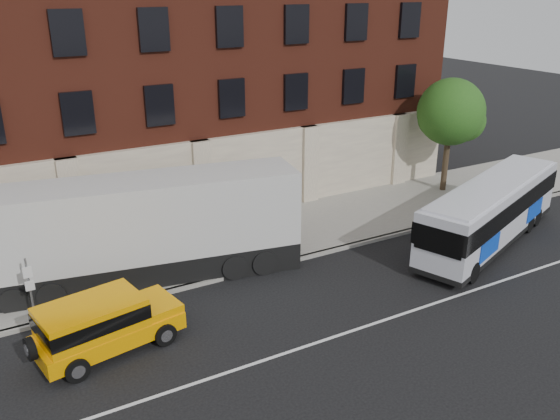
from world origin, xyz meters
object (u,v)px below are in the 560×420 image
street_tree (451,115)px  sign_pole (30,287)px  yellow_suv (101,323)px  city_bus (491,210)px  shipping_container (140,232)px

street_tree → sign_pole: bearing=-171.4°
sign_pole → yellow_suv: size_ratio=0.51×
street_tree → yellow_suv: size_ratio=1.26×
yellow_suv → city_bus: bearing=-0.2°
shipping_container → street_tree: bearing=6.0°
sign_pole → street_tree: 22.49m
street_tree → yellow_suv: street_tree is taller
sign_pole → city_bus: size_ratio=0.23×
sign_pole → shipping_container: (4.25, 1.45, 0.59)m
sign_pole → city_bus: city_bus is taller
sign_pole → city_bus: bearing=-8.4°
sign_pole → yellow_suv: bearing=-58.1°
city_bus → yellow_suv: size_ratio=2.18×
yellow_suv → sign_pole: bearing=121.9°
yellow_suv → shipping_container: size_ratio=0.39×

